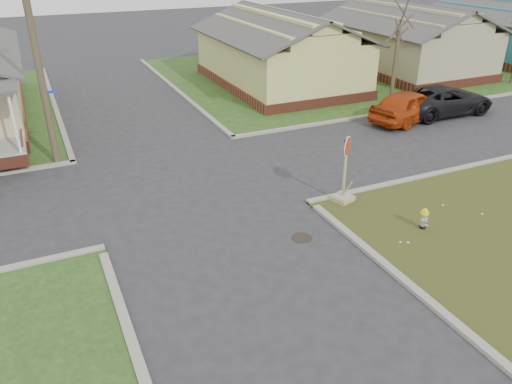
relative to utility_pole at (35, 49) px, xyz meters
name	(u,v)px	position (x,y,z in m)	size (l,w,h in m)	color
ground	(230,246)	(4.20, -8.90, -4.66)	(120.00, 120.00, 0.00)	#29292C
verge_far_right	(410,63)	(26.20, 9.10, -4.64)	(37.00, 19.00, 0.05)	#244418
curbs	(182,182)	(4.20, -3.90, -4.66)	(80.00, 40.00, 0.12)	gray
manhole	(302,238)	(6.40, -9.40, -4.66)	(0.64, 0.64, 0.01)	black
side_house_yellow	(279,51)	(14.20, 7.60, -2.47)	(7.60, 11.60, 4.70)	brown
side_house_tan	(406,39)	(24.20, 7.60, -2.47)	(7.60, 11.60, 4.70)	brown
side_house_teal	(509,30)	(34.20, 7.60, -2.47)	(7.60, 11.60, 4.70)	brown
utility_pole	(35,49)	(0.00, 0.00, 0.00)	(1.80, 0.28, 9.00)	#463828
tree_mid_right	(395,65)	(18.20, 1.30, -2.51)	(0.22, 0.22, 4.20)	#463828
fire_hydrant	(424,217)	(10.17, -10.56, -4.22)	(0.27, 0.27, 0.72)	black
stop_sign	(343,187)	(8.91, -7.86, -4.09)	(0.69, 0.67, 2.43)	tan
red_sedan	(409,106)	(16.96, -1.64, -3.85)	(1.91, 4.75, 1.62)	#AE360C
dark_pickup	(444,100)	(19.49, -1.46, -3.90)	(2.51, 5.45, 1.52)	black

